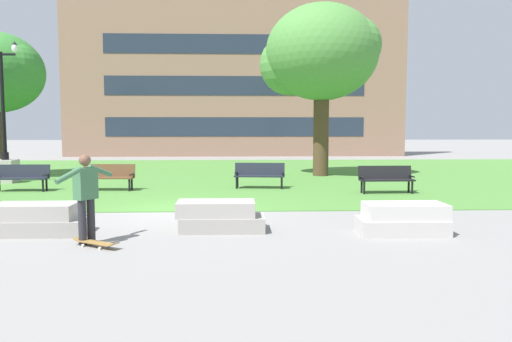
% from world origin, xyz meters
% --- Properties ---
extents(ground_plane, '(140.00, 140.00, 0.00)m').
position_xyz_m(ground_plane, '(0.00, 0.00, 0.00)').
color(ground_plane, gray).
extents(grass_lawn, '(40.00, 20.00, 0.02)m').
position_xyz_m(grass_lawn, '(0.00, 10.00, 0.01)').
color(grass_lawn, '#4C8438').
rests_on(grass_lawn, ground).
extents(concrete_block_center, '(1.85, 0.90, 0.64)m').
position_xyz_m(concrete_block_center, '(-2.62, -2.55, 0.31)').
color(concrete_block_center, '#9E9991').
rests_on(concrete_block_center, ground).
extents(concrete_block_left, '(1.87, 0.90, 0.64)m').
position_xyz_m(concrete_block_left, '(1.12, -2.34, 0.31)').
color(concrete_block_left, '#9E9991').
rests_on(concrete_block_left, ground).
extents(concrete_block_right, '(1.80, 0.90, 0.64)m').
position_xyz_m(concrete_block_right, '(4.96, -2.79, 0.31)').
color(concrete_block_right, '#BCB7B2').
rests_on(concrete_block_right, ground).
extents(person_skateboarder, '(0.70, 1.44, 1.71)m').
position_xyz_m(person_skateboarder, '(-1.36, -3.46, 0.98)').
color(person_skateboarder, '#28282D').
rests_on(person_skateboarder, ground).
extents(skateboard, '(0.97, 0.71, 0.14)m').
position_xyz_m(skateboard, '(-1.12, -3.73, 0.09)').
color(skateboard, olive).
rests_on(skateboard, ground).
extents(park_bench_near_left, '(1.81, 0.56, 0.90)m').
position_xyz_m(park_bench_near_left, '(6.45, 3.40, 0.54)').
color(park_bench_near_left, black).
rests_on(park_bench_near_left, grass_lawn).
extents(park_bench_near_right, '(1.80, 0.54, 0.90)m').
position_xyz_m(park_bench_near_right, '(-5.89, 4.38, 0.54)').
color(park_bench_near_right, '#1E232D').
rests_on(park_bench_near_right, grass_lawn).
extents(park_bench_far_left, '(1.82, 0.62, 0.90)m').
position_xyz_m(park_bench_far_left, '(-2.97, 4.47, 0.54)').
color(park_bench_far_left, brown).
rests_on(park_bench_far_left, grass_lawn).
extents(park_bench_far_right, '(1.85, 0.72, 0.90)m').
position_xyz_m(park_bench_far_right, '(2.30, 4.87, 0.54)').
color(park_bench_far_right, '#1E232D').
rests_on(park_bench_far_right, grass_lawn).
extents(lamp_post_right, '(1.32, 0.80, 5.49)m').
position_xyz_m(lamp_post_right, '(-7.64, 7.03, 1.12)').
color(lamp_post_right, '#ADA89E').
rests_on(lamp_post_right, grass_lawn).
extents(tree_near_left, '(5.23, 4.98, 7.59)m').
position_xyz_m(tree_near_left, '(5.20, 9.35, 5.40)').
color(tree_near_left, '#4C3823').
rests_on(tree_near_left, grass_lawn).
extents(building_facade_distant, '(25.38, 1.03, 13.83)m').
position_xyz_m(building_facade_distant, '(1.39, 24.50, 6.91)').
color(building_facade_distant, '#8E6B56').
rests_on(building_facade_distant, ground).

